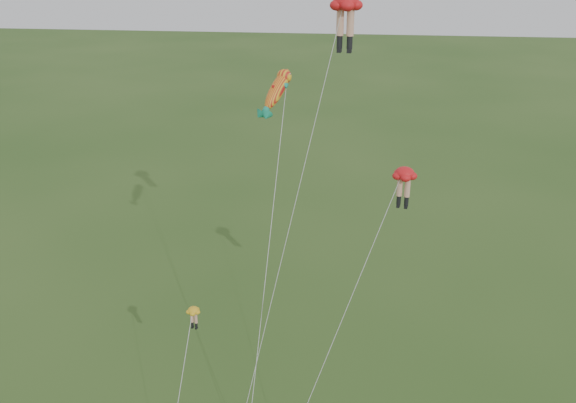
# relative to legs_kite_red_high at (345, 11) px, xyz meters

# --- Properties ---
(legs_kite_red_high) EXTENTS (6.13, 8.16, 23.38)m
(legs_kite_red_high) POSITION_rel_legs_kite_red_high_xyz_m (0.00, 0.00, 0.00)
(legs_kite_red_high) COLOR red
(legs_kite_red_high) RESTS_ON ground
(legs_kite_red_mid) EXTENTS (6.70, 7.71, 14.65)m
(legs_kite_red_mid) POSITION_rel_legs_kite_red_high_xyz_m (3.42, -1.35, -8.62)
(legs_kite_red_mid) COLOR red
(legs_kite_red_mid) RESTS_ON ground
(legs_kite_yellow) EXTENTS (1.30, 5.67, 7.87)m
(legs_kite_yellow) POSITION_rel_legs_kite_red_high_xyz_m (-7.42, -5.92, -15.51)
(legs_kite_yellow) COLOR gold
(legs_kite_yellow) RESTS_ON ground
(fish_kite) EXTENTS (2.09, 11.01, 19.27)m
(fish_kite) POSITION_rel_legs_kite_red_high_xyz_m (-3.69, 1.61, -4.62)
(fish_kite) COLOR gold
(fish_kite) RESTS_ON ground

